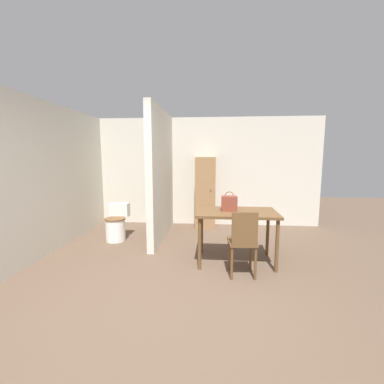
{
  "coord_description": "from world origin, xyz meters",
  "views": [
    {
      "loc": [
        0.38,
        -2.53,
        1.6
      ],
      "look_at": [
        0.03,
        1.68,
        1.02
      ],
      "focal_mm": 24.0,
      "sensor_mm": 36.0,
      "label": 1
    }
  ],
  "objects_px": {
    "toilet": "(117,225)",
    "wooden_cabinet": "(205,192)",
    "dining_table": "(236,217)",
    "handbag": "(229,203)",
    "wooden_chair": "(243,241)"
  },
  "relations": [
    {
      "from": "dining_table",
      "to": "wooden_chair",
      "type": "xyz_separation_m",
      "value": [
        0.05,
        -0.49,
        -0.2
      ]
    },
    {
      "from": "handbag",
      "to": "wooden_cabinet",
      "type": "xyz_separation_m",
      "value": [
        -0.42,
        1.95,
        -0.11
      ]
    },
    {
      "from": "toilet",
      "to": "wooden_cabinet",
      "type": "xyz_separation_m",
      "value": [
        1.68,
        1.09,
        0.5
      ]
    },
    {
      "from": "dining_table",
      "to": "wooden_cabinet",
      "type": "height_order",
      "value": "wooden_cabinet"
    },
    {
      "from": "wooden_chair",
      "to": "wooden_cabinet",
      "type": "height_order",
      "value": "wooden_cabinet"
    },
    {
      "from": "wooden_chair",
      "to": "handbag",
      "type": "xyz_separation_m",
      "value": [
        -0.16,
        0.5,
        0.41
      ]
    },
    {
      "from": "wooden_chair",
      "to": "handbag",
      "type": "distance_m",
      "value": 0.67
    },
    {
      "from": "toilet",
      "to": "wooden_chair",
      "type": "bearing_deg",
      "value": -31.11
    },
    {
      "from": "wooden_chair",
      "to": "wooden_cabinet",
      "type": "relative_size",
      "value": 0.57
    },
    {
      "from": "handbag",
      "to": "dining_table",
      "type": "bearing_deg",
      "value": -6.28
    },
    {
      "from": "handbag",
      "to": "wooden_cabinet",
      "type": "relative_size",
      "value": 0.18
    },
    {
      "from": "dining_table",
      "to": "handbag",
      "type": "height_order",
      "value": "handbag"
    },
    {
      "from": "toilet",
      "to": "handbag",
      "type": "distance_m",
      "value": 2.35
    },
    {
      "from": "wooden_chair",
      "to": "toilet",
      "type": "height_order",
      "value": "wooden_chair"
    },
    {
      "from": "toilet",
      "to": "handbag",
      "type": "height_order",
      "value": "handbag"
    }
  ]
}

